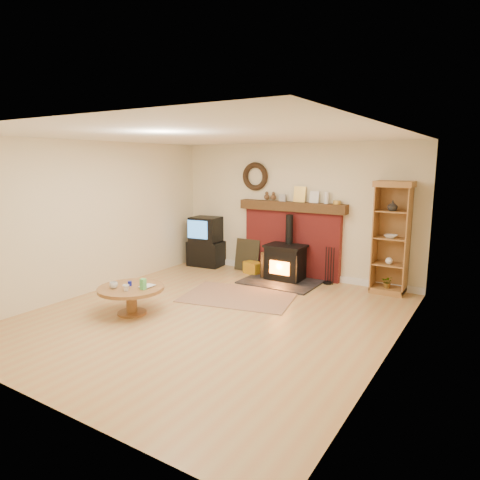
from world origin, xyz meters
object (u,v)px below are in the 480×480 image
Objects in this scene: curio_cabinet at (391,238)px; wood_stove at (285,264)px; tv_unit at (206,242)px; coffee_table at (131,292)px.

wood_stove is at bearing -171.36° from curio_cabinet.
tv_unit reaches higher than coffee_table.
tv_unit is at bearing -178.72° from curio_cabinet.
wood_stove is 3.06m from coffee_table.
wood_stove reaches higher than coffee_table.
wood_stove is 2.02m from tv_unit.
coffee_table is (-1.14, -2.84, 0.00)m from wood_stove.
curio_cabinet is (3.87, 0.09, 0.46)m from tv_unit.
wood_stove is at bearing 68.14° from coffee_table.
curio_cabinet is (1.87, 0.28, 0.63)m from wood_stove.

